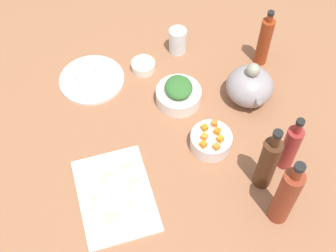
# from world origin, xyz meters

# --- Properties ---
(tabletop) EXTENTS (1.90, 1.90, 0.03)m
(tabletop) POSITION_xyz_m (0.00, 0.00, 0.01)
(tabletop) COLOR #915E40
(tabletop) RESTS_ON ground
(cutting_board) EXTENTS (0.32, 0.24, 0.01)m
(cutting_board) POSITION_xyz_m (0.19, -0.20, 0.03)
(cutting_board) COLOR silver
(cutting_board) RESTS_ON tabletop
(plate_tofu) EXTENTS (0.23, 0.23, 0.01)m
(plate_tofu) POSITION_xyz_m (-0.29, -0.22, 0.04)
(plate_tofu) COLOR white
(plate_tofu) RESTS_ON tabletop
(bowl_greens) EXTENTS (0.15, 0.15, 0.05)m
(bowl_greens) POSITION_xyz_m (-0.13, 0.06, 0.06)
(bowl_greens) COLOR white
(bowl_greens) RESTS_ON tabletop
(bowl_carrots) EXTENTS (0.13, 0.13, 0.05)m
(bowl_carrots) POSITION_xyz_m (0.07, 0.13, 0.06)
(bowl_carrots) COLOR white
(bowl_carrots) RESTS_ON tabletop
(bowl_small_side) EXTENTS (0.09, 0.09, 0.03)m
(bowl_small_side) POSITION_xyz_m (-0.30, -0.03, 0.05)
(bowl_small_side) COLOR white
(bowl_small_side) RESTS_ON tabletop
(teapot) EXTENTS (0.18, 0.16, 0.16)m
(teapot) POSITION_xyz_m (-0.10, 0.30, 0.09)
(teapot) COLOR gray
(teapot) RESTS_ON tabletop
(bottle_0) EXTENTS (0.06, 0.06, 0.28)m
(bottle_0) POSITION_xyz_m (0.34, 0.25, 0.15)
(bottle_0) COLOR maroon
(bottle_0) RESTS_ON tabletop
(bottle_1) EXTENTS (0.05, 0.05, 0.22)m
(bottle_1) POSITION_xyz_m (0.18, 0.33, 0.12)
(bottle_1) COLOR maroon
(bottle_1) RESTS_ON tabletop
(bottle_2) EXTENTS (0.05, 0.05, 0.26)m
(bottle_2) POSITION_xyz_m (0.23, 0.24, 0.14)
(bottle_2) COLOR #472715
(bottle_2) RESTS_ON tabletop
(bottle_3) EXTENTS (0.05, 0.05, 0.23)m
(bottle_3) POSITION_xyz_m (-0.26, 0.40, 0.13)
(bottle_3) COLOR maroon
(bottle_3) RESTS_ON tabletop
(drinking_glass_0) EXTENTS (0.06, 0.06, 0.10)m
(drinking_glass_0) POSITION_xyz_m (-0.37, 0.11, 0.08)
(drinking_glass_0) COLOR white
(drinking_glass_0) RESTS_ON tabletop
(carrot_cube_0) EXTENTS (0.02, 0.02, 0.02)m
(carrot_cube_0) POSITION_xyz_m (0.09, 0.15, 0.09)
(carrot_cube_0) COLOR orange
(carrot_cube_0) RESTS_ON bowl_carrots
(carrot_cube_1) EXTENTS (0.03, 0.03, 0.02)m
(carrot_cube_1) POSITION_xyz_m (0.07, 0.10, 0.09)
(carrot_cube_1) COLOR orange
(carrot_cube_1) RESTS_ON bowl_carrots
(carrot_cube_2) EXTENTS (0.03, 0.03, 0.02)m
(carrot_cube_2) POSITION_xyz_m (0.06, 0.15, 0.09)
(carrot_cube_2) COLOR orange
(carrot_cube_2) RESTS_ON bowl_carrots
(carrot_cube_3) EXTENTS (0.02, 0.02, 0.02)m
(carrot_cube_3) POSITION_xyz_m (0.10, 0.09, 0.09)
(carrot_cube_3) COLOR orange
(carrot_cube_3) RESTS_ON bowl_carrots
(carrot_cube_4) EXTENTS (0.02, 0.02, 0.02)m
(carrot_cube_4) POSITION_xyz_m (0.04, 0.11, 0.09)
(carrot_cube_4) COLOR orange
(carrot_cube_4) RESTS_ON bowl_carrots
(carrot_cube_5) EXTENTS (0.02, 0.02, 0.02)m
(carrot_cube_5) POSITION_xyz_m (0.11, 0.13, 0.09)
(carrot_cube_5) COLOR orange
(carrot_cube_5) RESTS_ON bowl_carrots
(carrot_cube_6) EXTENTS (0.02, 0.02, 0.02)m
(carrot_cube_6) POSITION_xyz_m (0.03, 0.15, 0.09)
(carrot_cube_6) COLOR orange
(carrot_cube_6) RESTS_ON bowl_carrots
(chopped_greens_mound) EXTENTS (0.11, 0.09, 0.04)m
(chopped_greens_mound) POSITION_xyz_m (-0.13, 0.06, 0.10)
(chopped_greens_mound) COLOR #32692D
(chopped_greens_mound) RESTS_ON bowl_greens
(tofu_cube_0) EXTENTS (0.03, 0.03, 0.02)m
(tofu_cube_0) POSITION_xyz_m (-0.30, -0.23, 0.05)
(tofu_cube_0) COLOR white
(tofu_cube_0) RESTS_ON plate_tofu
(tofu_cube_1) EXTENTS (0.03, 0.03, 0.02)m
(tofu_cube_1) POSITION_xyz_m (-0.25, -0.22, 0.05)
(tofu_cube_1) COLOR white
(tofu_cube_1) RESTS_ON plate_tofu
(tofu_cube_2) EXTENTS (0.03, 0.03, 0.02)m
(tofu_cube_2) POSITION_xyz_m (-0.32, -0.19, 0.05)
(tofu_cube_2) COLOR white
(tofu_cube_2) RESTS_ON plate_tofu
(tofu_cube_3) EXTENTS (0.03, 0.03, 0.02)m
(tofu_cube_3) POSITION_xyz_m (-0.28, -0.18, 0.05)
(tofu_cube_3) COLOR white
(tofu_cube_3) RESTS_ON plate_tofu
(tofu_cube_4) EXTENTS (0.03, 0.03, 0.02)m
(tofu_cube_4) POSITION_xyz_m (-0.26, -0.26, 0.05)
(tofu_cube_4) COLOR white
(tofu_cube_4) RESTS_ON plate_tofu
(tofu_cube_5) EXTENTS (0.03, 0.03, 0.02)m
(tofu_cube_5) POSITION_xyz_m (-0.29, -0.27, 0.05)
(tofu_cube_5) COLOR white
(tofu_cube_5) RESTS_ON plate_tofu
(dumpling_0) EXTENTS (0.05, 0.05, 0.03)m
(dumpling_0) POSITION_xyz_m (0.11, -0.15, 0.05)
(dumpling_0) COLOR beige
(dumpling_0) RESTS_ON cutting_board
(dumpling_1) EXTENTS (0.08, 0.08, 0.02)m
(dumpling_1) POSITION_xyz_m (0.25, -0.15, 0.05)
(dumpling_1) COLOR beige
(dumpling_1) RESTS_ON cutting_board
(dumpling_2) EXTENTS (0.06, 0.06, 0.03)m
(dumpling_2) POSITION_xyz_m (0.20, -0.25, 0.05)
(dumpling_2) COLOR beige
(dumpling_2) RESTS_ON cutting_board
(dumpling_3) EXTENTS (0.07, 0.07, 0.02)m
(dumpling_3) POSITION_xyz_m (0.27, -0.21, 0.05)
(dumpling_3) COLOR beige
(dumpling_3) RESTS_ON cutting_board
(dumpling_4) EXTENTS (0.07, 0.07, 0.03)m
(dumpling_4) POSITION_xyz_m (0.13, -0.21, 0.05)
(dumpling_4) COLOR beige
(dumpling_4) RESTS_ON cutting_board
(dumpling_5) EXTENTS (0.06, 0.06, 0.02)m
(dumpling_5) POSITION_xyz_m (0.17, -0.13, 0.05)
(dumpling_5) COLOR beige
(dumpling_5) RESTS_ON cutting_board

